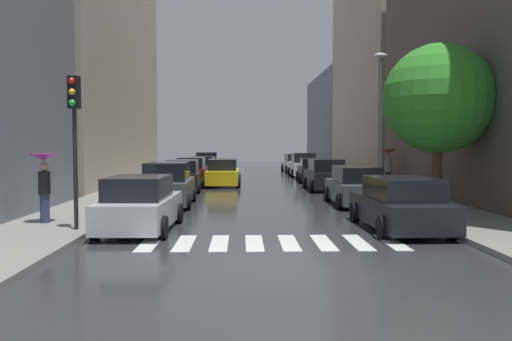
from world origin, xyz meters
name	(u,v)px	position (x,y,z in m)	size (l,w,h in m)	color
ground_plane	(253,182)	(0.00, 24.00, -0.02)	(28.00, 72.00, 0.04)	#2F2F32
sidewalk_left	(156,180)	(-6.50, 24.00, 0.07)	(3.00, 72.00, 0.15)	gray
sidewalk_right	(350,180)	(6.50, 24.00, 0.07)	(3.00, 72.00, 0.15)	gray
crosswalk_stripes	(272,243)	(0.00, 2.55, 0.01)	(6.75, 2.20, 0.01)	silver
building_left_mid	(85,66)	(-11.00, 23.70, 7.59)	(6.00, 20.85, 15.18)	#B2A38C
building_right_mid	(389,74)	(11.00, 30.96, 8.05)	(6.00, 17.51, 16.11)	#B2A38C
building_right_far	(343,121)	(11.00, 49.60, 5.13)	(6.00, 19.29, 10.26)	slate
parked_car_left_nearest	(140,205)	(-3.77, 4.53, 0.76)	(2.15, 4.39, 1.62)	#B2B7BF
parked_car_left_second	(168,186)	(-3.80, 10.56, 0.84)	(2.14, 4.36, 1.80)	#474C51
parked_car_left_third	(182,177)	(-3.94, 17.00, 0.78)	(2.11, 4.09, 1.68)	black
parked_car_left_fourth	(192,171)	(-3.95, 22.30, 0.77)	(2.06, 4.23, 1.66)	maroon
parked_car_left_fifth	(203,167)	(-3.71, 28.90, 0.73)	(2.19, 4.44, 1.55)	black
parked_car_left_sixth	(207,163)	(-3.80, 34.52, 0.82)	(2.25, 4.46, 1.76)	brown
parked_car_right_nearest	(400,205)	(3.95, 4.52, 0.74)	(2.24, 4.77, 1.57)	black
parked_car_right_second	(356,187)	(3.97, 10.70, 0.76)	(2.09, 4.56, 1.62)	#474C51
parked_car_right_third	(325,176)	(3.79, 17.39, 0.80)	(2.10, 4.08, 1.71)	black
parked_car_right_fourth	(313,171)	(3.97, 23.60, 0.73)	(2.22, 4.44, 1.56)	black
parked_car_right_fifth	(303,166)	(3.93, 29.03, 0.84)	(2.05, 4.07, 1.82)	silver
parked_car_right_sixth	(295,164)	(3.92, 34.78, 0.76)	(2.26, 4.19, 1.61)	silver
taxi_midroad	(223,173)	(-1.89, 20.46, 0.76)	(2.11, 4.64, 1.81)	yellow
pedestrian_foreground	(388,160)	(7.23, 17.41, 1.64)	(0.97, 0.97, 2.08)	black
pedestrian_near_tree	(44,174)	(-6.80, 5.19, 1.64)	(0.93, 0.93, 2.11)	navy
street_tree_right	(438,99)	(6.49, 8.33, 4.21)	(4.04, 4.04, 6.10)	#513823
traffic_light_left_corner	(74,118)	(-5.45, 3.92, 3.29)	(0.30, 0.42, 4.30)	black
lamp_post_right	(380,113)	(5.55, 12.93, 3.94)	(0.60, 0.28, 6.52)	#595B60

